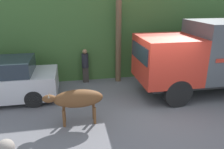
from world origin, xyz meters
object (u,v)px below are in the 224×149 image
pedestrian_on_hill (85,64)px  roadside_rock (6,148)px  brown_cow (77,99)px  utility_pole (119,6)px

pedestrian_on_hill → roadside_rock: 5.42m
roadside_rock → pedestrian_on_hill: bearing=63.5°
brown_cow → roadside_rock: bearing=-150.6°
pedestrian_on_hill → roadside_rock: (-2.40, -4.81, -0.66)m
brown_cow → roadside_rock: 2.33m
pedestrian_on_hill → roadside_rock: pedestrian_on_hill is taller
pedestrian_on_hill → brown_cow: bearing=79.3°
pedestrian_on_hill → utility_pole: utility_pole is taller
utility_pole → roadside_rock: bearing=-130.2°
pedestrian_on_hill → utility_pole: size_ratio=0.24×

